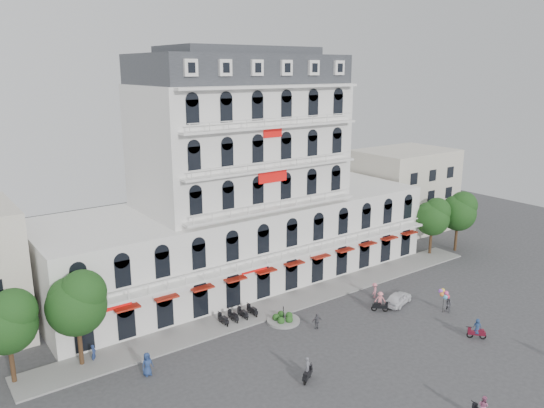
{
  "coord_description": "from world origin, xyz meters",
  "views": [
    {
      "loc": [
        -31.06,
        -31.0,
        23.61
      ],
      "look_at": [
        -1.45,
        10.0,
        10.62
      ],
      "focal_mm": 35.0,
      "sensor_mm": 36.0,
      "label": 1
    }
  ],
  "objects_px": {
    "rider_west": "(308,371)",
    "rider_center": "(380,301)",
    "parked_car": "(398,298)",
    "rider_east": "(477,329)",
    "balloon_vendor": "(446,300)"
  },
  "relations": [
    {
      "from": "rider_east",
      "to": "rider_center",
      "type": "bearing_deg",
      "value": -22.63
    },
    {
      "from": "rider_west",
      "to": "rider_east",
      "type": "xyz_separation_m",
      "value": [
        16.61,
        -3.74,
        0.01
      ]
    },
    {
      "from": "rider_east",
      "to": "balloon_vendor",
      "type": "bearing_deg",
      "value": -65.12
    },
    {
      "from": "parked_car",
      "to": "rider_west",
      "type": "xyz_separation_m",
      "value": [
        -16.37,
        -5.2,
        0.24
      ]
    },
    {
      "from": "rider_west",
      "to": "balloon_vendor",
      "type": "distance_m",
      "value": 18.83
    },
    {
      "from": "rider_center",
      "to": "balloon_vendor",
      "type": "xyz_separation_m",
      "value": [
        5.16,
        -4.01,
        0.19
      ]
    },
    {
      "from": "rider_west",
      "to": "rider_center",
      "type": "xyz_separation_m",
      "value": [
        13.63,
        5.17,
        0.2
      ]
    },
    {
      "from": "rider_center",
      "to": "rider_east",
      "type": "bearing_deg",
      "value": -27.47
    },
    {
      "from": "parked_car",
      "to": "rider_east",
      "type": "height_order",
      "value": "rider_east"
    },
    {
      "from": "rider_east",
      "to": "balloon_vendor",
      "type": "xyz_separation_m",
      "value": [
        2.18,
        4.9,
        0.38
      ]
    },
    {
      "from": "rider_west",
      "to": "balloon_vendor",
      "type": "xyz_separation_m",
      "value": [
        18.79,
        1.16,
        0.39
      ]
    },
    {
      "from": "rider_west",
      "to": "rider_center",
      "type": "relative_size",
      "value": 0.97
    },
    {
      "from": "parked_car",
      "to": "rider_center",
      "type": "relative_size",
      "value": 1.85
    },
    {
      "from": "parked_car",
      "to": "rider_center",
      "type": "height_order",
      "value": "rider_center"
    },
    {
      "from": "rider_west",
      "to": "rider_east",
      "type": "relative_size",
      "value": 1.07
    }
  ]
}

